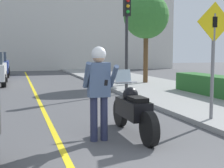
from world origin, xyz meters
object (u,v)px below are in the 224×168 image
at_px(motorcycle, 133,110).
at_px(crossing_sign, 213,49).
at_px(street_tree, 146,16).
at_px(traffic_light, 127,26).
at_px(person_biker, 99,83).

bearing_deg(motorcycle, crossing_sign, 10.03).
relative_size(crossing_sign, street_tree, 0.60).
xyz_separation_m(motorcycle, traffic_light, (2.06, 6.10, 2.22)).
xyz_separation_m(motorcycle, person_biker, (-0.77, -0.22, 0.60)).
height_order(crossing_sign, street_tree, street_tree).
distance_m(motorcycle, crossing_sign, 2.48).
bearing_deg(person_biker, traffic_light, 65.88).
xyz_separation_m(person_biker, traffic_light, (2.83, 6.32, 1.62)).
xyz_separation_m(person_biker, crossing_sign, (2.89, 0.60, 0.64)).
height_order(motorcycle, street_tree, street_tree).
height_order(motorcycle, crossing_sign, crossing_sign).
distance_m(crossing_sign, street_tree, 9.00).
distance_m(motorcycle, street_tree, 10.32).
bearing_deg(street_tree, person_biker, -118.06).
bearing_deg(traffic_light, motorcycle, -108.69).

